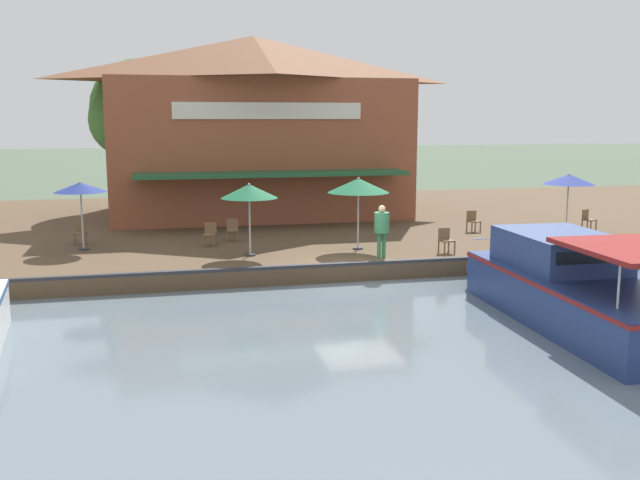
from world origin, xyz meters
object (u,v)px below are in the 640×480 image
tree_upstream_bank (173,133)px  cafe_chair_far_corner_seat (473,220)px  patio_umbrella_mid_patio_right (80,188)px  cafe_chair_under_first_umbrella (446,239)px  patio_umbrella_by_entrance (569,179)px  cafe_chair_beside_entrance (588,218)px  cafe_chair_facing_river (232,228)px  tree_behind_restaurant (138,112)px  cafe_chair_back_row_seat (210,233)px  waterfront_restaurant (255,124)px  patio_umbrella_far_corner (358,186)px  patio_umbrella_near_quay_edge (249,191)px  cafe_chair_mid_patio (80,231)px  motorboat_outer_channel (566,284)px  person_mid_patio (382,225)px

tree_upstream_bank → cafe_chair_far_corner_seat: bearing=45.8°
patio_umbrella_mid_patio_right → cafe_chair_under_first_umbrella: size_ratio=2.87×
tree_upstream_bank → patio_umbrella_by_entrance: bearing=50.5°
cafe_chair_beside_entrance → cafe_chair_far_corner_seat: bearing=-98.1°
cafe_chair_facing_river → tree_behind_restaurant: tree_behind_restaurant is taller
cafe_chair_back_row_seat → cafe_chair_under_first_umbrella: 8.50m
waterfront_restaurant → patio_umbrella_far_corner: waterfront_restaurant is taller
patio_umbrella_near_quay_edge → patio_umbrella_by_entrance: patio_umbrella_near_quay_edge is taller
patio_umbrella_near_quay_edge → cafe_chair_under_first_umbrella: bearing=81.6°
patio_umbrella_by_entrance → cafe_chair_mid_patio: size_ratio=2.85×
waterfront_restaurant → tree_behind_restaurant: 6.03m
patio_umbrella_mid_patio_right → cafe_chair_under_first_umbrella: bearing=74.4°
cafe_chair_beside_entrance → motorboat_outer_channel: 12.22m
person_mid_patio → tree_upstream_bank: (-15.87, -6.18, 2.75)m
patio_umbrella_mid_patio_right → cafe_chair_under_first_umbrella: (3.43, 12.29, -1.74)m
person_mid_patio → cafe_chair_back_row_seat: bearing=-124.6°
patio_umbrella_near_quay_edge → tree_upstream_bank: 14.66m
patio_umbrella_by_entrance → cafe_chair_back_row_seat: bearing=-91.3°
waterfront_restaurant → cafe_chair_facing_river: waterfront_restaurant is taller
patio_umbrella_mid_patio_right → person_mid_patio: 10.60m
waterfront_restaurant → cafe_chair_facing_river: size_ratio=16.66×
cafe_chair_back_row_seat → tree_upstream_bank: bearing=-176.2°
patio_umbrella_far_corner → cafe_chair_back_row_seat: 5.71m
waterfront_restaurant → tree_upstream_bank: bearing=-131.4°
patio_umbrella_near_quay_edge → tree_upstream_bank: size_ratio=0.42×
person_mid_patio → tree_behind_restaurant: size_ratio=0.23×
patio_umbrella_near_quay_edge → cafe_chair_facing_river: patio_umbrella_near_quay_edge is taller
patio_umbrella_far_corner → motorboat_outer_channel: (7.77, 3.41, -1.96)m
patio_umbrella_mid_patio_right → person_mid_patio: (3.88, 9.81, -1.09)m
cafe_chair_back_row_seat → tree_behind_restaurant: bearing=-167.1°
cafe_chair_mid_patio → cafe_chair_under_first_umbrella: 13.37m
tree_behind_restaurant → cafe_chair_back_row_seat: bearing=12.9°
waterfront_restaurant → person_mid_patio: bearing=10.9°
cafe_chair_beside_entrance → tree_behind_restaurant: (-11.02, -18.24, 4.42)m
waterfront_restaurant → patio_umbrella_near_quay_edge: bearing=-9.2°
patio_umbrella_mid_patio_right → waterfront_restaurant: bearing=139.5°
patio_umbrella_near_quay_edge → person_mid_patio: patio_umbrella_near_quay_edge is taller
patio_umbrella_far_corner → motorboat_outer_channel: size_ratio=0.28×
person_mid_patio → patio_umbrella_mid_patio_right: bearing=-111.6°
cafe_chair_facing_river → cafe_chair_far_corner_seat: (-0.03, 9.90, 0.00)m
motorboat_outer_channel → cafe_chair_beside_entrance: bearing=143.9°
person_mid_patio → cafe_chair_far_corner_seat: bearing=130.0°
patio_umbrella_by_entrance → cafe_chair_under_first_umbrella: 7.33m
cafe_chair_far_corner_seat → cafe_chair_beside_entrance: (0.70, 4.87, 0.00)m
patio_umbrella_near_quay_edge → tree_behind_restaurant: 14.22m
cafe_chair_facing_river → cafe_chair_beside_entrance: (0.66, 14.77, 0.00)m
patio_umbrella_far_corner → cafe_chair_mid_patio: patio_umbrella_far_corner is taller
patio_umbrella_far_corner → tree_upstream_bank: 15.36m
patio_umbrella_mid_patio_right → patio_umbrella_by_entrance: size_ratio=1.00×
cafe_chair_mid_patio → tree_upstream_bank: 11.87m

